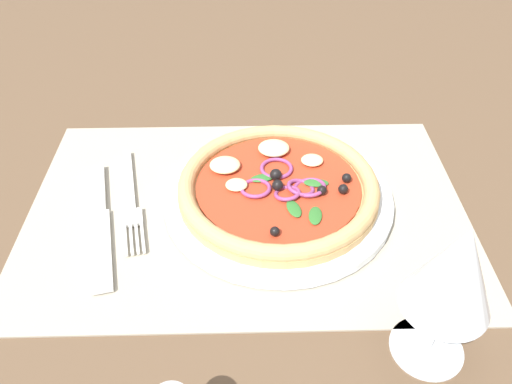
{
  "coord_description": "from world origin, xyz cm",
  "views": [
    {
      "loc": [
        -0.05,
        43.41,
        39.96
      ],
      "look_at": [
        -1.06,
        0.0,
        2.47
      ],
      "focal_mm": 36.06,
      "sensor_mm": 36.0,
      "label": 1
    }
  ],
  "objects_px": {
    "plate": "(277,197)",
    "knife": "(100,223)",
    "wine_glass": "(454,274)",
    "pizza": "(278,186)",
    "fork": "(131,204)"
  },
  "relations": [
    {
      "from": "plate",
      "to": "knife",
      "type": "height_order",
      "value": "plate"
    },
    {
      "from": "plate",
      "to": "wine_glass",
      "type": "distance_m",
      "value": 0.25
    },
    {
      "from": "plate",
      "to": "pizza",
      "type": "height_order",
      "value": "pizza"
    },
    {
      "from": "fork",
      "to": "knife",
      "type": "relative_size",
      "value": 0.9
    },
    {
      "from": "plate",
      "to": "fork",
      "type": "height_order",
      "value": "plate"
    },
    {
      "from": "fork",
      "to": "wine_glass",
      "type": "bearing_deg",
      "value": 44.46
    },
    {
      "from": "pizza",
      "to": "knife",
      "type": "bearing_deg",
      "value": 10.25
    },
    {
      "from": "knife",
      "to": "wine_glass",
      "type": "height_order",
      "value": "wine_glass"
    },
    {
      "from": "knife",
      "to": "plate",
      "type": "bearing_deg",
      "value": 87.25
    },
    {
      "from": "fork",
      "to": "wine_glass",
      "type": "height_order",
      "value": "wine_glass"
    },
    {
      "from": "knife",
      "to": "wine_glass",
      "type": "distance_m",
      "value": 0.37
    },
    {
      "from": "plate",
      "to": "knife",
      "type": "relative_size",
      "value": 1.31
    },
    {
      "from": "plate",
      "to": "pizza",
      "type": "relative_size",
      "value": 1.15
    },
    {
      "from": "knife",
      "to": "fork",
      "type": "bearing_deg",
      "value": 124.58
    },
    {
      "from": "plate",
      "to": "knife",
      "type": "distance_m",
      "value": 0.2
    }
  ]
}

